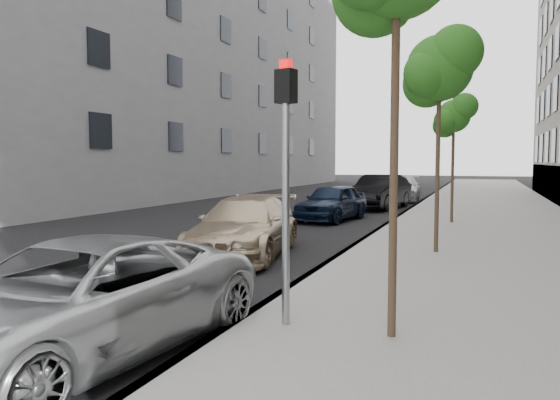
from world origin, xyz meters
The scene contains 11 objects.
ground centered at (0.00, 0.00, 0.00)m, with size 160.00×160.00×0.00m, color black.
sidewalk centered at (4.30, 24.00, 0.07)m, with size 6.40×72.00×0.14m, color gray.
curb centered at (1.18, 24.00, 0.07)m, with size 0.15×72.00×0.14m, color #9E9B93.
tree_mid centered at (3.23, 8.00, 4.34)m, with size 1.81×1.61×5.10m.
tree_far centered at (3.23, 14.50, 3.74)m, with size 1.51×1.31×4.36m.
signal_pole centered at (1.84, 1.51, 2.23)m, with size 0.28×0.24×3.37m.
minivan centered at (-0.10, -0.12, 0.67)m, with size 2.24×4.85×1.35m, color #A8ABAD.
suv centered at (-1.05, 6.65, 0.69)m, with size 1.94×4.76×1.38m, color #C2AB8A.
sedan_blue centered at (-1.11, 14.75, 0.69)m, with size 1.64×4.07×1.39m, color black.
sedan_black centered at (-0.32, 20.42, 0.79)m, with size 1.68×4.82×1.59m, color black.
sedan_rear centered at (-0.10, 25.83, 0.70)m, with size 1.95×4.80×1.39m, color #B2B3BA.
Camera 1 is at (4.19, -5.00, 2.25)m, focal length 35.00 mm.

